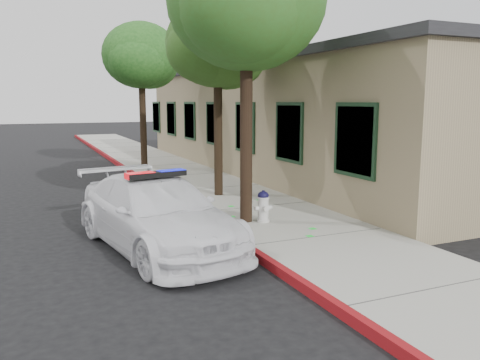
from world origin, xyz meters
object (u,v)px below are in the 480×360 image
at_px(police_car, 157,213).
at_px(fire_hydrant, 263,206).
at_px(street_tree_near, 247,9).
at_px(clapboard_building, 304,119).
at_px(street_tree_far, 142,59).
at_px(street_tree_mid, 218,48).

xyz_separation_m(police_car, fire_hydrant, (2.54, 0.55, -0.19)).
xyz_separation_m(police_car, street_tree_near, (2.22, 0.74, 4.03)).
relative_size(clapboard_building, street_tree_far, 3.65).
relative_size(police_car, street_tree_mid, 0.93).
relative_size(clapboard_building, fire_hydrant, 29.52).
bearing_deg(fire_hydrant, street_tree_near, 153.65).
bearing_deg(street_tree_mid, fire_hydrant, -94.29).
relative_size(fire_hydrant, street_tree_near, 0.12).
relative_size(police_car, street_tree_far, 0.88).
bearing_deg(police_car, street_tree_far, 68.37).
height_order(police_car, fire_hydrant, police_car).
xyz_separation_m(clapboard_building, police_car, (-8.09, -8.03, -1.43)).
bearing_deg(fire_hydrant, street_tree_mid, 89.32).
distance_m(clapboard_building, street_tree_near, 9.71).
relative_size(clapboard_building, street_tree_near, 3.40).
distance_m(street_tree_mid, street_tree_far, 6.51).
bearing_deg(street_tree_near, street_tree_mid, 79.83).
bearing_deg(clapboard_building, police_car, -135.23).
bearing_deg(street_tree_far, police_car, -101.72).
xyz_separation_m(street_tree_mid, street_tree_far, (-0.64, 6.47, 0.18)).
height_order(clapboard_building, street_tree_near, street_tree_near).
distance_m(clapboard_building, fire_hydrant, 9.45).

